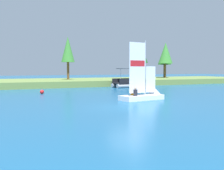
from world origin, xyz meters
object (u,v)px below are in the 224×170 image
object	(u,v)px
sailboat	(148,95)
channel_buoy	(42,92)
shoreline_tree_midleft	(142,56)
pontoon_boat	(130,83)
shoreline_tree_midright	(165,56)
wooden_dock	(135,85)
shoreline_tree_centre	(166,53)
shoreline_tree_left	(68,50)

from	to	relation	value
sailboat	channel_buoy	world-z (taller)	sailboat
shoreline_tree_midleft	channel_buoy	bearing A→B (deg)	-140.30
pontoon_boat	channel_buoy	world-z (taller)	pontoon_boat
shoreline_tree_midright	wooden_dock	world-z (taller)	shoreline_tree_midright
shoreline_tree_midleft	sailboat	xyz separation A→B (m)	(-16.78, -29.50, -5.09)
wooden_dock	pontoon_boat	distance (m)	1.01
shoreline_tree_midleft	shoreline_tree_centre	size ratio (longest dim) A/B	0.88
shoreline_tree_left	pontoon_boat	size ratio (longest dim) A/B	1.32
pontoon_boat	channel_buoy	size ratio (longest dim) A/B	12.26
shoreline_tree_left	pontoon_boat	world-z (taller)	shoreline_tree_left
shoreline_tree_centre	pontoon_boat	xyz separation A→B (m)	(-13.40, -10.04, -5.15)
shoreline_tree_left	shoreline_tree_midright	distance (m)	21.42
channel_buoy	sailboat	bearing A→B (deg)	-50.83
sailboat	channel_buoy	distance (m)	11.98
shoreline_tree_midleft	pontoon_boat	xyz separation A→B (m)	(-10.69, -14.68, -4.82)
pontoon_boat	channel_buoy	bearing A→B (deg)	-164.30
wooden_dock	channel_buoy	size ratio (longest dim) A/B	12.31
shoreline_tree_centre	shoreline_tree_midright	size ratio (longest dim) A/B	1.07
wooden_dock	pontoon_boat	xyz separation A→B (m)	(-0.92, 0.01, 0.40)
pontoon_boat	shoreline_tree_left	bearing A→B (deg)	118.27
shoreline_tree_left	shoreline_tree_midright	world-z (taller)	shoreline_tree_left
wooden_dock	sailboat	bearing A→B (deg)	-115.34
shoreline_tree_midleft	shoreline_tree_centre	distance (m)	5.38
shoreline_tree_left	shoreline_tree_centre	world-z (taller)	shoreline_tree_left
shoreline_tree_left	sailboat	world-z (taller)	shoreline_tree_left
sailboat	shoreline_tree_left	bearing A→B (deg)	81.64
pontoon_boat	shoreline_tree_midright	bearing A→B (deg)	33.23
channel_buoy	shoreline_tree_midright	bearing A→B (deg)	31.95
shoreline_tree_left	wooden_dock	bearing A→B (deg)	-51.82
shoreline_tree_left	shoreline_tree_midleft	world-z (taller)	shoreline_tree_left
sailboat	channel_buoy	bearing A→B (deg)	119.64
shoreline_tree_midleft	shoreline_tree_centre	bearing A→B (deg)	-59.70
shoreline_tree_left	wooden_dock	distance (m)	13.39
sailboat	shoreline_tree_midright	bearing A→B (deg)	42.86
wooden_dock	pontoon_boat	world-z (taller)	pontoon_boat
shoreline_tree_left	channel_buoy	xyz separation A→B (m)	(-7.07, -15.08, -5.66)
shoreline_tree_midright	wooden_dock	size ratio (longest dim) A/B	1.20
shoreline_tree_left	shoreline_tree_centre	distance (m)	19.99
shoreline_tree_left	wooden_dock	xyz separation A→B (m)	(7.52, -9.56, -5.62)
sailboat	pontoon_boat	xyz separation A→B (m)	(6.09, 14.82, 0.26)
shoreline_tree_midleft	shoreline_tree_midright	distance (m)	4.72
sailboat	channel_buoy	size ratio (longest dim) A/B	12.76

